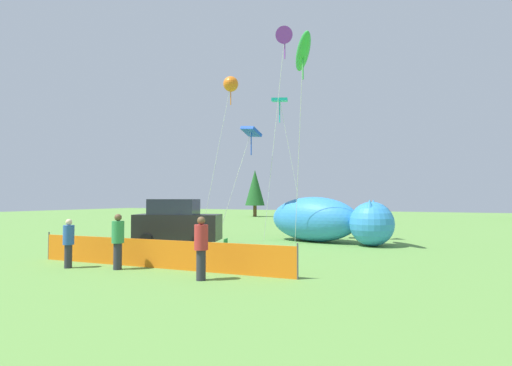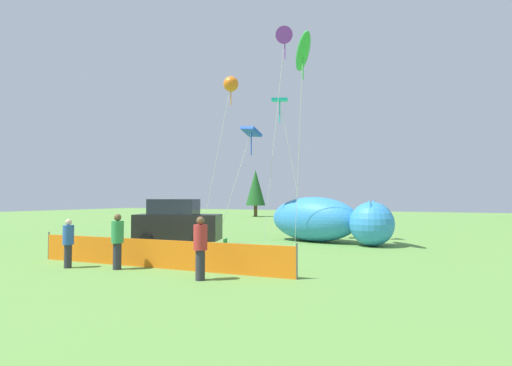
{
  "view_description": "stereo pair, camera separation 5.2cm",
  "coord_description": "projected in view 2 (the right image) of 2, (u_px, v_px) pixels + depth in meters",
  "views": [
    {
      "loc": [
        9.72,
        -14.11,
        2.36
      ],
      "look_at": [
        0.81,
        4.46,
        3.14
      ],
      "focal_mm": 28.0,
      "sensor_mm": 36.0,
      "label": 1
    },
    {
      "loc": [
        9.77,
        -14.09,
        2.36
      ],
      "look_at": [
        0.81,
        4.46,
        3.14
      ],
      "focal_mm": 28.0,
      "sensor_mm": 36.0,
      "label": 2
    }
  ],
  "objects": [
    {
      "name": "kite_blue_box",
      "position": [
        251.0,
        133.0,
        21.82
      ],
      "size": [
        2.32,
        1.18,
        6.31
      ],
      "color": "silver",
      "rests_on": "ground"
    },
    {
      "name": "safety_fence",
      "position": [
        155.0,
        254.0,
        13.49
      ],
      "size": [
        10.01,
        0.6,
        1.05
      ],
      "rotation": [
        0.0,
        0.0,
        0.05
      ],
      "color": "orange",
      "rests_on": "ground"
    },
    {
      "name": "parked_car",
      "position": [
        177.0,
        223.0,
        20.03
      ],
      "size": [
        4.52,
        2.89,
        2.31
      ],
      "rotation": [
        0.0,
        0.0,
        0.32
      ],
      "color": "black",
      "rests_on": "ground"
    },
    {
      "name": "kite_orange_flower",
      "position": [
        231.0,
        85.0,
        24.65
      ],
      "size": [
        2.27,
        0.97,
        9.89
      ],
      "color": "silver",
      "rests_on": "ground"
    },
    {
      "name": "horizon_tree_east",
      "position": [
        256.0,
        188.0,
        51.3
      ],
      "size": [
        2.52,
        2.52,
        6.02
      ],
      "color": "brown",
      "rests_on": "ground"
    },
    {
      "name": "kite_teal_diamond",
      "position": [
        280.0,
        103.0,
        22.67
      ],
      "size": [
        1.92,
        1.3,
        8.1
      ],
      "color": "silver",
      "rests_on": "ground"
    },
    {
      "name": "kite_green_fish",
      "position": [
        303.0,
        53.0,
        18.94
      ],
      "size": [
        2.15,
        3.63,
        9.99
      ],
      "color": "silver",
      "rests_on": "ground"
    },
    {
      "name": "spectator_in_black_shirt",
      "position": [
        200.0,
        245.0,
        11.49
      ],
      "size": [
        0.4,
        0.4,
        1.83
      ],
      "color": "#2D2D38",
      "rests_on": "ground"
    },
    {
      "name": "spectator_in_green_shirt",
      "position": [
        117.0,
        239.0,
        13.23
      ],
      "size": [
        0.4,
        0.4,
        1.84
      ],
      "color": "#2D2D38",
      "rests_on": "ground"
    },
    {
      "name": "spectator_in_grey_shirt",
      "position": [
        68.0,
        241.0,
        13.52
      ],
      "size": [
        0.36,
        0.36,
        1.65
      ],
      "color": "#2D2D38",
      "rests_on": "ground"
    },
    {
      "name": "folding_chair",
      "position": [
        229.0,
        249.0,
        14.39
      ],
      "size": [
        0.63,
        0.63,
        0.89
      ],
      "rotation": [
        0.0,
        0.0,
        0.28
      ],
      "color": "#267F33",
      "rests_on": "ground"
    },
    {
      "name": "kite_purple_delta",
      "position": [
        285.0,
        36.0,
        21.74
      ],
      "size": [
        2.15,
        1.38,
        11.83
      ],
      "color": "silver",
      "rests_on": "ground"
    },
    {
      "name": "ground_plane",
      "position": [
        193.0,
        254.0,
        16.83
      ],
      "size": [
        120.0,
        120.0,
        0.0
      ],
      "primitive_type": "plane",
      "color": "#609342"
    },
    {
      "name": "inflatable_cat",
      "position": [
        326.0,
        221.0,
        21.28
      ],
      "size": [
        7.13,
        3.69,
        2.43
      ],
      "rotation": [
        0.0,
        0.0,
        -0.24
      ],
      "color": "#338CD8",
      "rests_on": "ground"
    }
  ]
}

